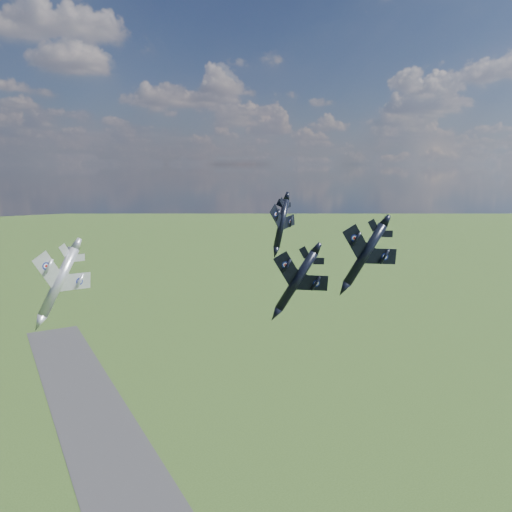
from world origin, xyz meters
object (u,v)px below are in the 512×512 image
jet_right_navy (365,254)px  jet_left_silver (59,282)px  jet_lead_navy (297,281)px  jet_high_navy (281,224)px

jet_right_navy → jet_left_silver: 43.93m
jet_right_navy → jet_left_silver: (-40.17, 17.51, -3.16)m
jet_lead_navy → jet_right_navy: jet_right_navy is taller
jet_left_silver → jet_high_navy: bearing=0.2°
jet_high_navy → jet_left_silver: bearing=176.6°
jet_high_navy → jet_left_silver: size_ratio=1.04×
jet_right_navy → jet_left_silver: jet_right_navy is taller
jet_right_navy → jet_high_navy: (7.73, 35.69, 0.44)m
jet_lead_navy → jet_right_navy: bearing=-6.2°
jet_lead_navy → jet_left_silver: (-31.60, 12.37, 0.91)m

